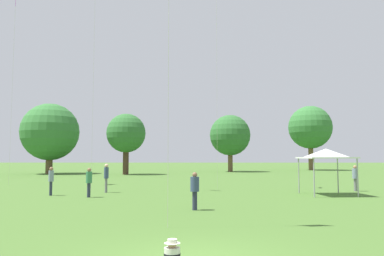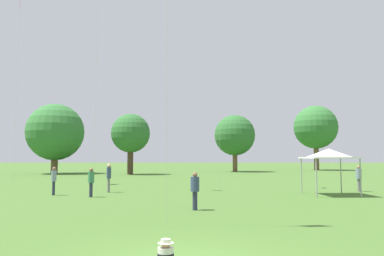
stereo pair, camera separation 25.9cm
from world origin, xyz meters
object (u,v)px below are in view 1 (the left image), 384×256
object	(u,v)px
person_standing_4	(89,180)
distant_tree_3	(126,134)
person_standing_3	(51,178)
distant_tree_2	(310,128)
distant_tree_1	(50,132)
person_standing_2	(355,176)
person_standing_0	(195,188)
person_standing_5	(106,175)
canopy_tent	(326,154)
distant_tree_0	(230,135)
seated_toddler	(172,256)

from	to	relation	value
person_standing_4	distant_tree_3	size ratio (longest dim) A/B	0.20
person_standing_3	distant_tree_2	distance (m)	52.09
distant_tree_1	person_standing_4	bearing A→B (deg)	-64.54
person_standing_3	distant_tree_2	size ratio (longest dim) A/B	0.15
person_standing_4	distant_tree_1	size ratio (longest dim) A/B	0.17
person_standing_2	distant_tree_1	world-z (taller)	distant_tree_1
distant_tree_2	person_standing_4	bearing A→B (deg)	-119.97
person_standing_0	distant_tree_2	distance (m)	53.46
person_standing_5	canopy_tent	xyz separation A→B (m)	(13.32, -1.29, 1.30)
person_standing_2	distant_tree_2	xyz separation A→B (m)	(9.28, 40.39, 6.38)
person_standing_0	person_standing_2	world-z (taller)	person_standing_2
canopy_tent	person_standing_0	bearing A→B (deg)	-140.27
person_standing_3	person_standing_4	xyz separation A→B (m)	(2.49, -0.95, -0.04)
distant_tree_0	distant_tree_3	bearing A→B (deg)	-146.07
person_standing_0	person_standing_5	bearing A→B (deg)	110.41
person_standing_3	person_standing_4	bearing A→B (deg)	-118.44
canopy_tent	person_standing_2	bearing A→B (deg)	42.75
person_standing_2	distant_tree_0	size ratio (longest dim) A/B	0.19
seated_toddler	person_standing_3	bearing A→B (deg)	107.58
distant_tree_1	person_standing_3	bearing A→B (deg)	-67.98
person_standing_4	canopy_tent	distance (m)	13.76
seated_toddler	person_standing_2	size ratio (longest dim) A/B	0.34
person_standing_2	distant_tree_3	world-z (taller)	distant_tree_3
distant_tree_2	person_standing_3	bearing A→B (deg)	-122.88
distant_tree_0	distant_tree_2	world-z (taller)	distant_tree_2
person_standing_2	distant_tree_0	distance (m)	33.76
distant_tree_2	distant_tree_3	bearing A→B (deg)	-149.54
person_standing_2	person_standing_4	xyz separation A→B (m)	(-16.30, -3.98, -0.04)
person_standing_4	distant_tree_2	distance (m)	51.62
person_standing_3	seated_toddler	bearing A→B (deg)	-157.78
person_standing_4	distant_tree_2	size ratio (longest dim) A/B	0.14
person_standing_2	person_standing_4	size ratio (longest dim) A/B	1.04
distant_tree_0	person_standing_3	bearing A→B (deg)	-110.53
person_standing_2	distant_tree_0	world-z (taller)	distant_tree_0
distant_tree_3	distant_tree_2	bearing A→B (deg)	30.46
seated_toddler	canopy_tent	bearing A→B (deg)	48.87
person_standing_2	person_standing_3	distance (m)	19.03
seated_toddler	person_standing_5	bearing A→B (deg)	96.16
person_standing_5	person_standing_2	bearing A→B (deg)	-142.22
distant_tree_1	distant_tree_0	bearing A→B (deg)	17.05
person_standing_3	distant_tree_3	size ratio (longest dim) A/B	0.21
seated_toddler	distant_tree_0	distance (m)	50.68
person_standing_5	distant_tree_0	bearing A→B (deg)	-73.93
canopy_tent	distant_tree_2	xyz separation A→B (m)	(11.98, 42.88, 4.97)
person_standing_4	person_standing_2	bearing A→B (deg)	-167.95
person_standing_0	distant_tree_0	distance (m)	42.49
seated_toddler	person_standing_0	size ratio (longest dim) A/B	0.37
person_standing_0	canopy_tent	world-z (taller)	canopy_tent
distant_tree_0	distant_tree_3	distance (m)	17.21
distant_tree_2	seated_toddler	bearing A→B (deg)	-109.26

